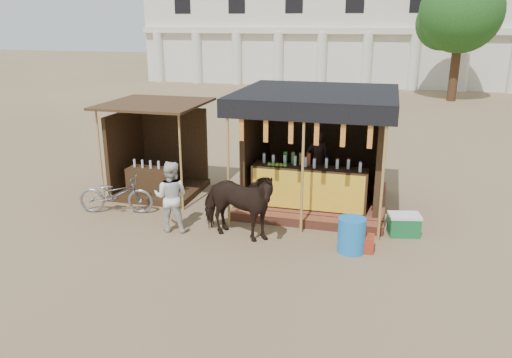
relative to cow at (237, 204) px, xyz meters
The scene contains 11 objects.
ground 1.21m from the cow, 76.83° to the right, with size 120.00×120.00×0.00m, color #846B4C.
main_stall 2.73m from the cow, 63.44° to the left, with size 3.60×3.61×2.78m.
secondary_stall 3.75m from the cow, 141.92° to the left, with size 2.40×2.40×2.38m.
cow is the anchor object (origin of this frame).
motorbike 3.25m from the cow, 167.90° to the left, with size 0.61×1.74×0.91m, color gray.
bystander 1.48m from the cow, behind, with size 0.74×0.58×1.53m, color silver.
blue_barrel 2.35m from the cow, ahead, with size 0.53×0.53×0.69m, color blue.
red_crate 2.62m from the cow, ahead, with size 0.41×0.36×0.31m, color maroon.
cooler 3.53m from the cow, 17.86° to the left, with size 0.72×0.56×0.46m.
background_building 29.25m from the cow, 93.52° to the left, with size 26.00×7.45×8.18m.
tree 22.40m from the cow, 74.14° to the left, with size 4.50×4.40×7.00m.
Camera 1 is at (2.59, -8.14, 4.29)m, focal length 35.00 mm.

